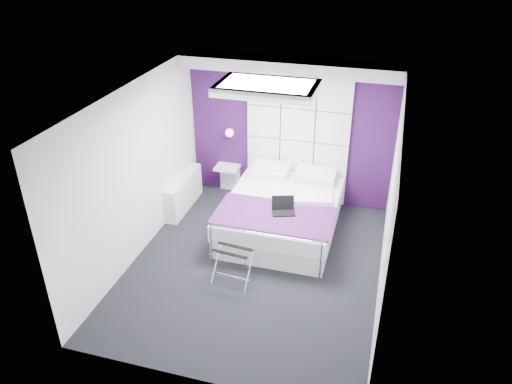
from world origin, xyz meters
TOP-DOWN VIEW (x-y plane):
  - floor at (0.00, 0.00)m, footprint 4.40×4.40m
  - ceiling at (0.00, 0.00)m, footprint 4.40×4.40m
  - wall_back at (0.00, 2.20)m, footprint 3.60×0.00m
  - wall_left at (-1.80, 0.00)m, footprint 0.00×4.40m
  - wall_right at (1.80, 0.00)m, footprint 0.00×4.40m
  - accent_wall at (0.00, 2.19)m, footprint 3.58×0.02m
  - soffit at (0.00, 1.95)m, footprint 3.58×0.50m
  - headboard at (0.15, 2.14)m, footprint 1.80×0.08m
  - skylight at (0.00, 0.60)m, footprint 1.36×0.86m
  - wall_lamp at (-1.05, 2.06)m, footprint 0.15×0.15m
  - radiator at (-1.69, 1.30)m, footprint 0.22×1.20m
  - bed at (0.16, 1.06)m, footprint 1.80×2.18m
  - nightstand at (-1.11, 2.02)m, footprint 0.43×0.34m
  - luggage_rack at (-0.21, -0.41)m, footprint 0.53×0.39m
  - laptop at (0.28, 0.64)m, footprint 0.34×0.24m

SIDE VIEW (x-z plane):
  - floor at x=0.00m, z-range 0.00..0.00m
  - luggage_rack at x=-0.21m, z-range 0.00..0.52m
  - radiator at x=-1.69m, z-range 0.00..0.60m
  - bed at x=0.16m, z-range -0.06..0.70m
  - nightstand at x=-1.11m, z-range 0.51..0.55m
  - laptop at x=0.28m, z-range 0.55..0.80m
  - headboard at x=0.15m, z-range 0.02..2.32m
  - wall_lamp at x=-1.05m, z-range 1.15..1.29m
  - wall_left at x=-1.80m, z-range -0.90..3.50m
  - wall_right at x=1.80m, z-range -0.90..3.50m
  - accent_wall at x=0.00m, z-range 0.01..2.59m
  - wall_back at x=0.00m, z-range -0.50..3.10m
  - soffit at x=0.00m, z-range 2.40..2.60m
  - skylight at x=0.00m, z-range 2.49..2.61m
  - ceiling at x=0.00m, z-range 2.60..2.60m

